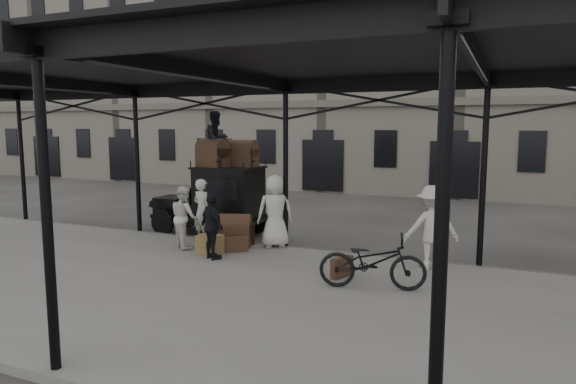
# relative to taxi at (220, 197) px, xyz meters

# --- Properties ---
(ground) EXTENTS (120.00, 120.00, 0.00)m
(ground) POSITION_rel_taxi_xyz_m (2.68, -3.04, -1.20)
(ground) COLOR #383533
(ground) RESTS_ON ground
(platform) EXTENTS (28.00, 8.00, 0.15)m
(platform) POSITION_rel_taxi_xyz_m (2.68, -5.04, -1.13)
(platform) COLOR slate
(platform) RESTS_ON ground
(canopy) EXTENTS (22.50, 9.00, 4.74)m
(canopy) POSITION_rel_taxi_xyz_m (2.68, -4.76, 3.39)
(canopy) COLOR black
(canopy) RESTS_ON ground
(building_frontage) EXTENTS (64.00, 8.00, 14.00)m
(building_frontage) POSITION_rel_taxi_xyz_m (2.68, 14.96, 5.80)
(building_frontage) COLOR slate
(building_frontage) RESTS_ON ground
(taxi) EXTENTS (3.65, 1.55, 2.18)m
(taxi) POSITION_rel_taxi_xyz_m (0.00, 0.00, 0.00)
(taxi) COLOR black
(taxi) RESTS_ON ground
(porter_left) EXTENTS (0.74, 0.58, 1.79)m
(porter_left) POSITION_rel_taxi_xyz_m (0.29, -1.47, -0.16)
(porter_left) COLOR beige
(porter_left) RESTS_ON platform
(porter_midleft) EXTENTS (1.03, 0.99, 1.68)m
(porter_midleft) POSITION_rel_taxi_xyz_m (0.26, -2.31, -0.21)
(porter_midleft) COLOR silver
(porter_midleft) RESTS_ON platform
(porter_centre) EXTENTS (1.15, 1.04, 1.97)m
(porter_centre) POSITION_rel_taxi_xyz_m (2.46, -1.24, -0.07)
(porter_centre) COLOR silver
(porter_centre) RESTS_ON platform
(porter_official) EXTENTS (1.04, 0.84, 1.65)m
(porter_official) POSITION_rel_taxi_xyz_m (1.59, -3.05, -0.23)
(porter_official) COLOR black
(porter_official) RESTS_ON platform
(porter_right) EXTENTS (1.43, 1.14, 1.94)m
(porter_right) POSITION_rel_taxi_xyz_m (6.66, -1.80, -0.08)
(porter_right) COLOR beige
(porter_right) RESTS_ON platform
(bicycle) EXTENTS (2.26, 1.22, 1.13)m
(bicycle) POSITION_rel_taxi_xyz_m (5.79, -3.75, -0.49)
(bicycle) COLOR black
(bicycle) RESTS_ON platform
(porter_roof) EXTENTS (0.86, 0.98, 1.69)m
(porter_roof) POSITION_rel_taxi_xyz_m (-0.03, -0.10, 1.82)
(porter_roof) COLOR black
(porter_roof) RESTS_ON taxi
(steamer_trunk_roof_near) EXTENTS (1.09, 0.83, 0.71)m
(steamer_trunk_roof_near) POSITION_rel_taxi_xyz_m (-0.08, -0.25, 1.33)
(steamer_trunk_roof_near) COLOR #492D22
(steamer_trunk_roof_near) RESTS_ON taxi
(steamer_trunk_roof_far) EXTENTS (0.96, 0.62, 0.68)m
(steamer_trunk_roof_far) POSITION_rel_taxi_xyz_m (0.67, 0.20, 1.32)
(steamer_trunk_roof_far) COLOR #492D22
(steamer_trunk_roof_far) RESTS_ON taxi
(steamer_trunk_platform) EXTENTS (1.16, 0.92, 0.74)m
(steamer_trunk_platform) POSITION_rel_taxi_xyz_m (1.36, -1.66, -0.68)
(steamer_trunk_platform) COLOR #492D22
(steamer_trunk_platform) RESTS_ON platform
(wicker_hamper) EXTENTS (0.61, 0.46, 0.50)m
(wicker_hamper) POSITION_rel_taxi_xyz_m (1.28, -2.66, -0.80)
(wicker_hamper) COLOR olive
(wicker_hamper) RESTS_ON platform
(suitcase_upright) EXTENTS (0.38, 0.61, 0.45)m
(suitcase_upright) POSITION_rel_taxi_xyz_m (4.99, -3.25, -0.83)
(suitcase_upright) COLOR #492D22
(suitcase_upright) RESTS_ON platform
(suitcase_flat) EXTENTS (0.57, 0.49, 0.40)m
(suitcase_flat) POSITION_rel_taxi_xyz_m (1.78, -2.19, -0.85)
(suitcase_flat) COLOR #492D22
(suitcase_flat) RESTS_ON platform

